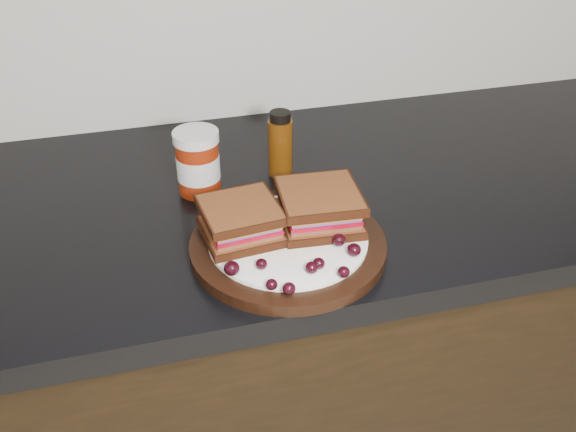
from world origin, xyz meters
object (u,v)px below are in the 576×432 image
object	(u,v)px
plate	(288,246)
oil_bottle	(280,144)
sandwich_left	(241,221)
condiment_jar	(198,162)

from	to	relation	value
plate	oil_bottle	distance (m)	0.23
sandwich_left	oil_bottle	size ratio (longest dim) A/B	0.92
plate	sandwich_left	distance (m)	0.08
sandwich_left	plate	bearing A→B (deg)	-26.08
condiment_jar	oil_bottle	bearing A→B (deg)	8.38
plate	condiment_jar	size ratio (longest dim) A/B	2.61
condiment_jar	oil_bottle	xyz separation A→B (m)	(0.14, 0.02, 0.00)
plate	oil_bottle	size ratio (longest dim) A/B	2.44
oil_bottle	plate	bearing A→B (deg)	-101.58
oil_bottle	sandwich_left	bearing A→B (deg)	-118.78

